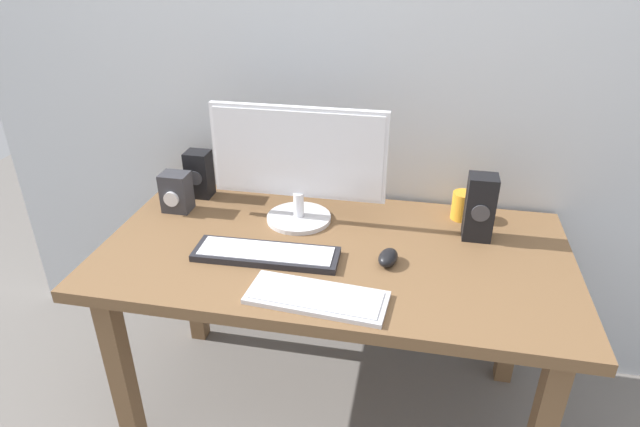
{
  "coord_description": "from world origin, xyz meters",
  "views": [
    {
      "loc": [
        0.24,
        -1.44,
        1.61
      ],
      "look_at": [
        -0.05,
        0.0,
        0.83
      ],
      "focal_mm": 30.23,
      "sensor_mm": 36.0,
      "label": 1
    }
  ],
  "objects_px": {
    "monitor": "(298,162)",
    "keyboard_secondary": "(317,297)",
    "desk": "(334,271)",
    "audio_controller": "(176,192)",
    "keyboard_primary": "(266,254)",
    "mouse": "(388,258)",
    "speaker_right": "(480,207)",
    "speaker_left": "(199,174)",
    "coffee_mug": "(463,206)"
  },
  "relations": [
    {
      "from": "speaker_right",
      "to": "audio_controller",
      "type": "height_order",
      "value": "speaker_right"
    },
    {
      "from": "monitor",
      "to": "coffee_mug",
      "type": "height_order",
      "value": "monitor"
    },
    {
      "from": "desk",
      "to": "speaker_right",
      "type": "xyz_separation_m",
      "value": [
        0.44,
        0.16,
        0.2
      ]
    },
    {
      "from": "speaker_right",
      "to": "coffee_mug",
      "type": "relative_size",
      "value": 2.23
    },
    {
      "from": "mouse",
      "to": "coffee_mug",
      "type": "height_order",
      "value": "coffee_mug"
    },
    {
      "from": "monitor",
      "to": "speaker_left",
      "type": "relative_size",
      "value": 3.34
    },
    {
      "from": "keyboard_secondary",
      "to": "mouse",
      "type": "relative_size",
      "value": 4.33
    },
    {
      "from": "speaker_left",
      "to": "audio_controller",
      "type": "bearing_deg",
      "value": -105.18
    },
    {
      "from": "monitor",
      "to": "speaker_right",
      "type": "bearing_deg",
      "value": -0.87
    },
    {
      "from": "monitor",
      "to": "desk",
      "type": "bearing_deg",
      "value": -47.87
    },
    {
      "from": "monitor",
      "to": "keyboard_secondary",
      "type": "height_order",
      "value": "monitor"
    },
    {
      "from": "keyboard_primary",
      "to": "speaker_left",
      "type": "xyz_separation_m",
      "value": [
        -0.37,
        0.37,
        0.08
      ]
    },
    {
      "from": "audio_controller",
      "to": "coffee_mug",
      "type": "distance_m",
      "value": 1.01
    },
    {
      "from": "desk",
      "to": "keyboard_primary",
      "type": "bearing_deg",
      "value": -154.61
    },
    {
      "from": "monitor",
      "to": "keyboard_primary",
      "type": "height_order",
      "value": "monitor"
    },
    {
      "from": "speaker_left",
      "to": "monitor",
      "type": "bearing_deg",
      "value": -15.12
    },
    {
      "from": "speaker_left",
      "to": "coffee_mug",
      "type": "relative_size",
      "value": 1.8
    },
    {
      "from": "desk",
      "to": "monitor",
      "type": "relative_size",
      "value": 2.51
    },
    {
      "from": "speaker_left",
      "to": "mouse",
      "type": "bearing_deg",
      "value": -24.55
    },
    {
      "from": "keyboard_secondary",
      "to": "desk",
      "type": "bearing_deg",
      "value": 90.09
    },
    {
      "from": "monitor",
      "to": "speaker_left",
      "type": "bearing_deg",
      "value": 164.88
    },
    {
      "from": "keyboard_primary",
      "to": "keyboard_secondary",
      "type": "xyz_separation_m",
      "value": [
        0.2,
        -0.18,
        -0.0
      ]
    },
    {
      "from": "monitor",
      "to": "mouse",
      "type": "height_order",
      "value": "monitor"
    },
    {
      "from": "keyboard_secondary",
      "to": "speaker_right",
      "type": "distance_m",
      "value": 0.63
    },
    {
      "from": "monitor",
      "to": "keyboard_secondary",
      "type": "distance_m",
      "value": 0.51
    },
    {
      "from": "desk",
      "to": "audio_controller",
      "type": "relative_size",
      "value": 10.44
    },
    {
      "from": "speaker_right",
      "to": "audio_controller",
      "type": "bearing_deg",
      "value": -179.47
    },
    {
      "from": "mouse",
      "to": "monitor",
      "type": "bearing_deg",
      "value": 157.34
    },
    {
      "from": "keyboard_secondary",
      "to": "coffee_mug",
      "type": "xyz_separation_m",
      "value": [
        0.4,
        0.56,
        0.04
      ]
    },
    {
      "from": "keyboard_secondary",
      "to": "keyboard_primary",
      "type": "bearing_deg",
      "value": 137.34
    },
    {
      "from": "monitor",
      "to": "coffee_mug",
      "type": "relative_size",
      "value": 6.0
    },
    {
      "from": "audio_controller",
      "to": "desk",
      "type": "bearing_deg",
      "value": -14.14
    },
    {
      "from": "keyboard_secondary",
      "to": "audio_controller",
      "type": "distance_m",
      "value": 0.74
    },
    {
      "from": "desk",
      "to": "mouse",
      "type": "height_order",
      "value": "mouse"
    },
    {
      "from": "mouse",
      "to": "speaker_left",
      "type": "xyz_separation_m",
      "value": [
        -0.74,
        0.34,
        0.07
      ]
    },
    {
      "from": "monitor",
      "to": "keyboard_secondary",
      "type": "relative_size",
      "value": 1.49
    },
    {
      "from": "speaker_right",
      "to": "keyboard_secondary",
      "type": "bearing_deg",
      "value": -135.57
    },
    {
      "from": "speaker_right",
      "to": "monitor",
      "type": "bearing_deg",
      "value": 179.13
    },
    {
      "from": "keyboard_primary",
      "to": "coffee_mug",
      "type": "relative_size",
      "value": 4.61
    },
    {
      "from": "keyboard_primary",
      "to": "speaker_right",
      "type": "bearing_deg",
      "value": 21.58
    },
    {
      "from": "monitor",
      "to": "coffee_mug",
      "type": "distance_m",
      "value": 0.59
    },
    {
      "from": "desk",
      "to": "speaker_right",
      "type": "relative_size",
      "value": 6.76
    },
    {
      "from": "keyboard_primary",
      "to": "coffee_mug",
      "type": "height_order",
      "value": "coffee_mug"
    },
    {
      "from": "desk",
      "to": "speaker_left",
      "type": "height_order",
      "value": "speaker_left"
    },
    {
      "from": "keyboard_primary",
      "to": "desk",
      "type": "bearing_deg",
      "value": 25.39
    },
    {
      "from": "keyboard_secondary",
      "to": "speaker_left",
      "type": "distance_m",
      "value": 0.8
    },
    {
      "from": "keyboard_secondary",
      "to": "speaker_left",
      "type": "bearing_deg",
      "value": 135.41
    },
    {
      "from": "keyboard_primary",
      "to": "audio_controller",
      "type": "bearing_deg",
      "value": 148.68
    },
    {
      "from": "desk",
      "to": "coffee_mug",
      "type": "xyz_separation_m",
      "value": [
        0.4,
        0.29,
        0.14
      ]
    },
    {
      "from": "keyboard_primary",
      "to": "audio_controller",
      "type": "relative_size",
      "value": 3.2
    }
  ]
}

